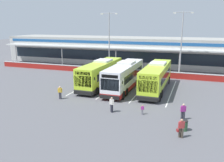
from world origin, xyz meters
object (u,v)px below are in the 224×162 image
coach_bus_leftmost (101,74)px  pedestrian_in_dark_coat (60,92)px  lamp_post_centre (182,40)px  litter_bin (185,125)px  coach_bus_centre (156,78)px  pedestrian_approaching_bus (112,104)px  coach_bus_left_centre (124,77)px  lamp_post_west (109,39)px  pedestrian_near_bin (183,111)px  pedestrian_with_handbag (181,128)px  pedestrian_child (142,109)px

coach_bus_leftmost → pedestrian_in_dark_coat: bearing=-107.0°
lamp_post_centre → litter_bin: size_ratio=11.83×
coach_bus_centre → coach_bus_leftmost: bearing=-178.3°
coach_bus_leftmost → pedestrian_approaching_bus: size_ratio=7.50×
coach_bus_leftmost → coach_bus_left_centre: same height
litter_bin → coach_bus_centre: bearing=110.3°
pedestrian_in_dark_coat → litter_bin: 15.46m
lamp_post_centre → litter_bin: 23.25m
lamp_post_west → litter_bin: size_ratio=11.83×
pedestrian_near_bin → litter_bin: (0.28, -2.47, -0.41)m
pedestrian_with_handbag → litter_bin: 1.53m
coach_bus_leftmost → litter_bin: (12.54, -11.81, -1.32)m
pedestrian_in_dark_coat → litter_bin: (14.87, -4.20, -0.41)m
coach_bus_centre → pedestrian_child: (0.22, -9.55, -1.24)m
pedestrian_with_handbag → lamp_post_centre: size_ratio=0.15×
coach_bus_leftmost → pedestrian_near_bin: (12.26, -9.35, -0.91)m
pedestrian_child → pedestrian_near_bin: 3.98m
lamp_post_west → pedestrian_in_dark_coat: bearing=-89.5°
coach_bus_centre → litter_bin: bearing=-69.7°
pedestrian_approaching_bus → lamp_post_centre: size_ratio=0.15×
pedestrian_in_dark_coat → lamp_post_centre: size_ratio=0.15×
coach_bus_leftmost → lamp_post_centre: 15.57m
pedestrian_with_handbag → pedestrian_in_dark_coat: size_ratio=1.00×
coach_bus_left_centre → coach_bus_centre: size_ratio=1.00×
lamp_post_west → lamp_post_centre: same height
pedestrian_in_dark_coat → lamp_post_centre: 22.92m
pedestrian_approaching_bus → pedestrian_with_handbag: bearing=-26.3°
coach_bus_left_centre → lamp_post_centre: bearing=58.8°
pedestrian_approaching_bus → pedestrian_child: bearing=7.5°
coach_bus_leftmost → pedestrian_with_handbag: size_ratio=7.50×
pedestrian_near_bin → lamp_post_west: (-14.75, 19.62, 5.42)m
lamp_post_centre → litter_bin: bearing=-84.7°
pedestrian_in_dark_coat → pedestrian_approaching_bus: 7.76m
coach_bus_centre → pedestrian_approaching_bus: bearing=-106.5°
pedestrian_near_bin → lamp_post_centre: bearing=95.1°
pedestrian_in_dark_coat → pedestrian_child: bearing=-9.1°
pedestrian_child → lamp_post_west: bearing=118.9°
coach_bus_leftmost → lamp_post_west: (-2.49, 10.27, 4.50)m
coach_bus_centre → lamp_post_centre: lamp_post_centre is taller
coach_bus_leftmost → litter_bin: bearing=-43.3°
coach_bus_centre → lamp_post_west: lamp_post_west is taller
coach_bus_leftmost → pedestrian_approaching_bus: 11.04m
pedestrian_in_dark_coat → lamp_post_west: lamp_post_west is taller
pedestrian_child → coach_bus_leftmost: bearing=131.7°
coach_bus_centre → pedestrian_child: 9.63m
lamp_post_west → pedestrian_child: bearing=-61.1°
coach_bus_leftmost → pedestrian_in_dark_coat: size_ratio=7.50×
coach_bus_left_centre → litter_bin: (8.79, -11.31, -1.32)m
pedestrian_with_handbag → pedestrian_in_dark_coat: same height
pedestrian_with_handbag → pedestrian_child: size_ratio=1.61×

